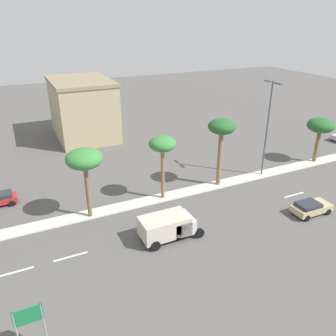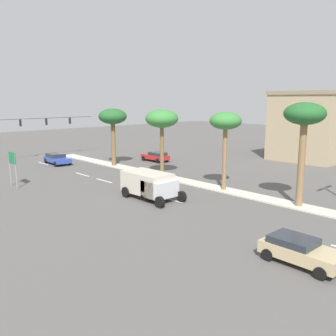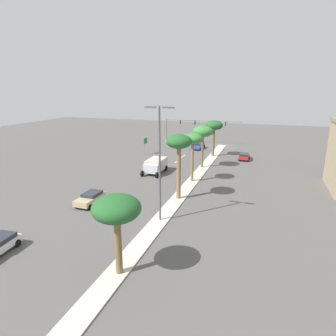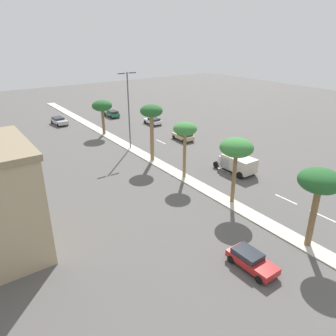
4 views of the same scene
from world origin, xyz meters
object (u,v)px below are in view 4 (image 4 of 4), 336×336
Objects in this scene: sedan_green_front at (112,113)px; sedan_tan_mid at (183,136)px; palm_tree_outboard at (320,183)px; palm_tree_trailing at (102,106)px; sedan_silver_rear at (59,121)px; sedan_red_outboard at (251,260)px; palm_tree_center at (185,131)px; palm_tree_front at (151,114)px; street_lamp_trailing at (129,106)px; palm_tree_left at (236,149)px; sedan_white_far at (153,121)px; box_truck at (236,163)px.

sedan_green_front is 1.08× the size of sedan_tan_mid.
palm_tree_trailing is at bearing 90.49° from palm_tree_outboard.
palm_tree_trailing is 1.33× the size of sedan_silver_rear.
palm_tree_center is at bearing 69.41° from sedan_red_outboard.
street_lamp_trailing is (0.03, 6.50, -0.05)m from palm_tree_front.
sedan_green_front is at bearing 82.65° from palm_tree_outboard.
palm_tree_left is 1.62× the size of sedan_green_front.
palm_tree_front is at bearing 90.97° from palm_tree_center.
sedan_green_front is at bearing 78.94° from palm_tree_center.
sedan_tan_mid is at bearing -57.93° from sedan_silver_rear.
palm_tree_front reaches higher than sedan_white_far.
street_lamp_trailing is (0.23, -9.34, 1.70)m from palm_tree_trailing.
palm_tree_center is at bearing -89.03° from palm_tree_front.
sedan_red_outboard is at bearing -110.59° from palm_tree_center.
palm_tree_center reaches higher than palm_tree_trailing.
palm_tree_outboard reaches higher than palm_tree_trailing.
palm_tree_center reaches higher than sedan_silver_rear.
sedan_white_far is at bearing 57.05° from palm_tree_front.
sedan_silver_rear reaches higher than sedan_tan_mid.
box_truck reaches higher than sedan_red_outboard.
palm_tree_trailing is 13.78m from sedan_green_front.
street_lamp_trailing reaches higher than sedan_silver_rear.
sedan_red_outboard is (-16.77, -40.22, -0.01)m from sedan_white_far.
palm_tree_trailing is 9.49m from street_lamp_trailing.
palm_tree_outboard is 8.19m from sedan_red_outboard.
palm_tree_trailing is (-0.31, 23.10, -1.08)m from palm_tree_center.
street_lamp_trailing is 11.28m from sedan_tan_mid.
palm_tree_trailing is at bearing -122.30° from sedan_green_front.
box_truck is at bearing -89.93° from sedan_green_front.
sedan_silver_rear is at bearing 102.61° from street_lamp_trailing.
sedan_red_outboard is (-6.19, 0.94, -5.28)m from palm_tree_outboard.
palm_tree_left reaches higher than sedan_silver_rear.
palm_tree_left is 34.01m from sedan_white_far.
sedan_tan_mid is 14.87m from box_truck.
sedan_green_front is 36.64m from box_truck.
sedan_silver_rear is (-5.02, 42.65, -5.40)m from palm_tree_left.
palm_tree_center is 1.27× the size of box_truck.
palm_tree_trailing reaches higher than sedan_green_front.
box_truck reaches higher than sedan_tan_mid.
palm_tree_front is (-0.12, 7.26, 0.67)m from palm_tree_center.
palm_tree_trailing is at bearing 91.09° from palm_tree_left.
palm_tree_left is 9.85m from box_truck.
palm_tree_trailing is at bearing 81.59° from sedan_red_outboard.
sedan_silver_rear is 0.82× the size of box_truck.
sedan_red_outboard is 18.95m from box_truck.
palm_tree_left is 1.75× the size of sedan_tan_mid.
street_lamp_trailing is 2.84× the size of sedan_white_far.
sedan_green_front is at bearing 57.70° from palm_tree_trailing.
sedan_white_far is (10.71, 10.08, -6.07)m from street_lamp_trailing.
palm_tree_front is 1.95× the size of sedan_tan_mid.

